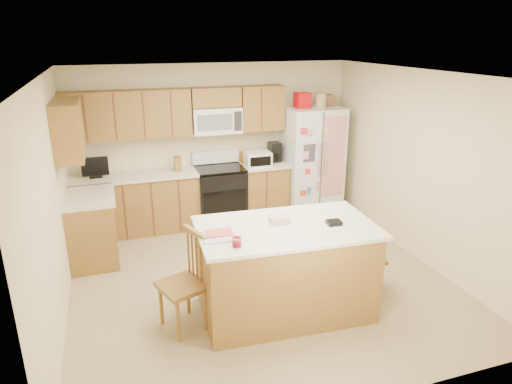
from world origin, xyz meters
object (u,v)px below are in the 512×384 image
object	(u,v)px
windsor_chair_back	(270,251)
windsor_chair_right	(364,254)
stove	(220,194)
island	(285,269)
windsor_chair_left	(184,284)
refrigerator	(311,160)

from	to	relation	value
windsor_chair_back	windsor_chair_right	xyz separation A→B (m)	(1.00, -0.49, 0.04)
windsor_chair_back	windsor_chair_right	bearing A→B (deg)	-26.04
stove	windsor_chair_back	world-z (taller)	stove
island	windsor_chair_left	distance (m)	1.09
island	windsor_chair_back	distance (m)	0.62
refrigerator	island	bearing A→B (deg)	-119.79
stove	refrigerator	xyz separation A→B (m)	(1.57, -0.06, 0.45)
windsor_chair_right	stove	bearing A→B (deg)	112.91
island	windsor_chair_back	bearing A→B (deg)	85.20
windsor_chair_left	windsor_chair_right	bearing A→B (deg)	1.64
stove	windsor_chair_left	world-z (taller)	stove
stove	windsor_chair_back	xyz separation A→B (m)	(0.10, -2.11, -0.05)
windsor_chair_back	windsor_chair_right	distance (m)	1.11
windsor_chair_right	windsor_chair_back	bearing A→B (deg)	153.96
stove	refrigerator	distance (m)	1.63
windsor_chair_right	refrigerator	bearing A→B (deg)	79.47
island	windsor_chair_back	world-z (taller)	island
refrigerator	windsor_chair_back	world-z (taller)	refrigerator
island	windsor_chair_right	xyz separation A→B (m)	(1.05, 0.12, -0.05)
stove	windsor_chair_right	bearing A→B (deg)	-67.09
refrigerator	windsor_chair_right	distance (m)	2.62
windsor_chair_right	island	bearing A→B (deg)	-173.33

